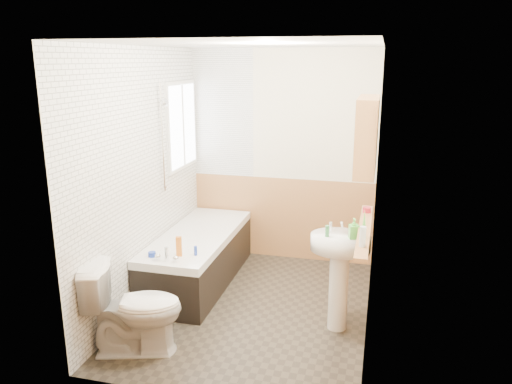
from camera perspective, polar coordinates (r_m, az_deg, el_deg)
floor at (r=5.04m, az=-0.43°, el=-13.16°), size 2.80×2.80×0.00m
ceiling at (r=4.45m, az=-0.50°, el=16.54°), size 2.80×2.80×0.00m
wall_back at (r=5.93m, az=3.02°, el=3.98°), size 2.20×0.02×2.50m
wall_front at (r=3.30m, az=-6.73°, el=-5.11°), size 2.20×0.02×2.50m
wall_left at (r=4.98m, az=-12.91°, el=1.49°), size 0.02×2.80×2.50m
wall_right at (r=4.45m, az=13.51°, el=-0.15°), size 0.02×2.80×2.50m
wainscot_right at (r=4.69m, az=12.68°, el=-9.01°), size 0.01×2.80×1.00m
wainscot_front at (r=3.65m, az=-6.23°, el=-16.13°), size 2.20×0.01×1.00m
wainscot_back at (r=6.10m, az=2.88°, el=-2.99°), size 2.20×0.01×1.00m
tile_cladding_left at (r=4.97m, az=-12.69°, el=1.48°), size 0.01×2.80×2.50m
tile_return_back at (r=6.02m, az=-3.83°, el=8.94°), size 0.75×0.01×1.50m
window at (r=5.74m, az=-8.41°, el=7.52°), size 0.03×0.79×0.99m
bathtub at (r=5.52m, az=-6.61°, el=-7.33°), size 0.70×1.80×0.70m
shower_riser at (r=5.20m, az=-10.59°, el=7.09°), size 0.10×0.07×1.11m
toilet at (r=4.34m, az=-13.74°, el=-12.79°), size 0.88×0.65×0.77m
sink at (r=4.50m, az=9.52°, el=-7.97°), size 0.52×0.42×1.01m
pine_shelf at (r=4.29m, az=12.29°, el=-4.25°), size 0.10×1.37×0.03m
medicine_cabinet at (r=4.14m, az=12.53°, el=6.32°), size 0.17×0.68×0.61m
foam_can at (r=3.85m, az=12.10°, el=-5.00°), size 0.06×0.06×0.16m
green_bottle at (r=4.03m, az=12.25°, el=-3.56°), size 0.05×0.05×0.23m
black_jar at (r=4.72m, az=12.55°, el=-1.99°), size 0.09×0.09×0.05m
soap_bottle at (r=4.34m, az=11.10°, el=-4.71°), size 0.13×0.19×0.08m
clear_bottle at (r=4.34m, az=8.14°, el=-4.45°), size 0.04×0.04×0.10m
blue_gel at (r=4.81m, az=-8.80°, el=-6.17°), size 0.06×0.05×0.19m
cream_jar at (r=4.87m, az=-11.80°, el=-6.99°), size 0.09×0.09×0.05m
orange_bottle at (r=4.83m, az=-6.93°, el=-6.68°), size 0.04×0.04×0.09m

